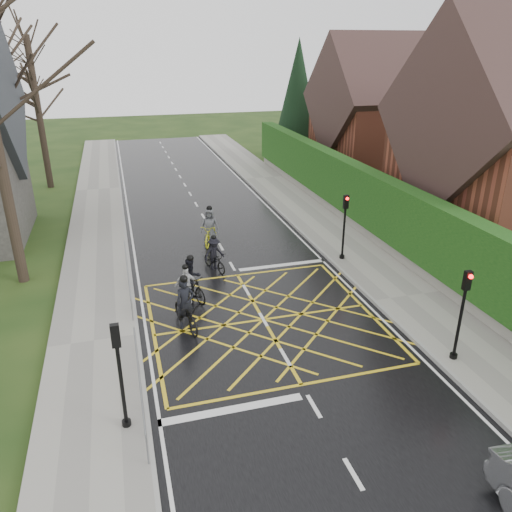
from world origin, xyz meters
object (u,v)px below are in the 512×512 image
cyclist_rear (186,311)px  cyclist_front (187,289)px  cyclist_lead (210,231)px  cyclist_back (192,283)px  cyclist_mid (214,257)px

cyclist_rear → cyclist_front: (0.29, 1.80, -0.05)m
cyclist_lead → cyclist_back: bearing=-84.7°
cyclist_back → cyclist_front: cyclist_back is taller
cyclist_lead → cyclist_mid: bearing=-74.6°
cyclist_mid → cyclist_front: bearing=-141.0°
cyclist_rear → cyclist_mid: 5.03m
cyclist_front → cyclist_mid: bearing=57.9°
cyclist_front → cyclist_rear: bearing=-100.5°
cyclist_rear → cyclist_mid: cyclist_rear is taller
cyclist_rear → cyclist_lead: bearing=59.7°
cyclist_mid → cyclist_front: (-1.68, -2.83, 0.01)m
cyclist_back → cyclist_mid: cyclist_back is taller
cyclist_back → cyclist_lead: size_ratio=0.90×
cyclist_mid → cyclist_back: bearing=-139.5°
cyclist_mid → cyclist_lead: 3.26m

